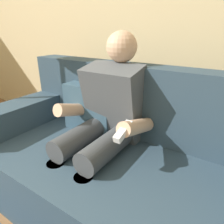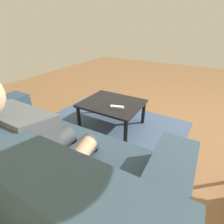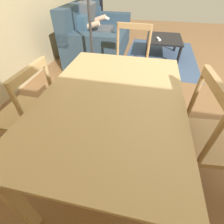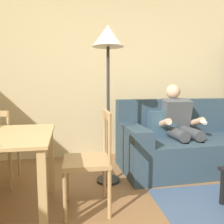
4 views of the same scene
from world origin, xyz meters
name	(u,v)px [view 2 (image 2 of 4)]	position (x,y,z in m)	size (l,w,h in m)	color
ground_plane	(200,132)	(0.00, 0.00, 0.00)	(8.76, 8.76, 0.00)	brown
couch	(41,174)	(0.98, 1.79, 0.34)	(1.96, 0.96, 0.96)	#2D4251
person_lounging	(42,154)	(0.86, 1.82, 0.61)	(0.59, 0.88, 1.18)	#4C5156
coffee_table	(112,106)	(1.14, 0.47, 0.32)	(0.80, 0.67, 0.37)	black
tv_remote	(117,107)	(1.00, 0.59, 0.38)	(0.05, 0.17, 0.02)	white
area_rug	(112,125)	(1.14, 0.47, 0.00)	(2.00, 1.40, 0.01)	#3D5170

